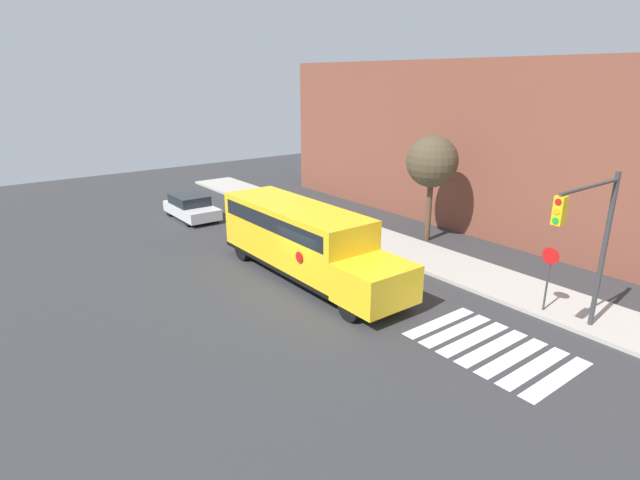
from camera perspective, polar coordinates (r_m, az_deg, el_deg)
name	(u,v)px	position (r m, az deg, el deg)	size (l,w,h in m)	color
ground_plane	(307,290)	(19.84, -1.45, -5.73)	(60.00, 60.00, 0.00)	#333335
sidewalk_strip	(419,254)	(23.92, 11.28, -1.62)	(44.00, 3.00, 0.15)	#B2ADA3
building_backdrop	(510,149)	(28.03, 20.89, 9.68)	(32.00, 4.00, 8.90)	brown
crosswalk_stripes	(492,348)	(16.78, 19.09, -11.57)	(4.70, 3.20, 0.01)	white
school_bus	(302,238)	(20.66, -2.02, 0.27)	(9.95, 2.57, 2.96)	yellow
parked_car	(191,207)	(30.45, -14.52, 3.67)	(4.17, 1.90, 1.39)	silver
stop_sign	(548,272)	(19.04, 24.65, -3.33)	(0.60, 0.10, 2.50)	#38383A
traffic_light	(591,234)	(17.06, 28.54, 0.60)	(0.28, 3.49, 5.32)	#38383A
tree_near_sidewalk	(432,162)	(25.36, 12.69, 8.67)	(2.54, 2.54, 5.34)	brown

